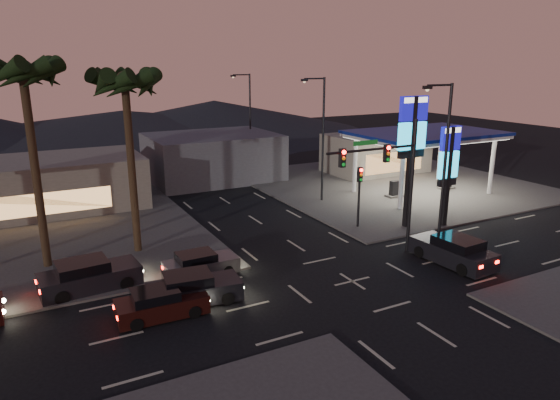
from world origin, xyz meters
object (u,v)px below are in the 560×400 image
traffic_signal_mast (389,170)px  suv_station (454,251)px  gas_station (425,136)px  pylon_sign_tall (412,136)px  car_lane_a_mid (160,304)px  car_lane_b_front (200,265)px  car_lane_a_front (193,289)px  pylon_sign_short (449,161)px  car_lane_b_mid (89,276)px

traffic_signal_mast → suv_station: traffic_signal_mast is taller
gas_station → pylon_sign_tall: (-7.50, -6.50, 1.31)m
pylon_sign_tall → suv_station: (-2.00, -6.19, -5.64)m
car_lane_a_mid → car_lane_b_front: 4.67m
pylon_sign_tall → car_lane_a_front: size_ratio=1.92×
gas_station → pylon_sign_short: bearing=-123.7°
suv_station → pylon_sign_tall: bearing=72.1°
car_lane_b_front → car_lane_b_mid: size_ratio=0.80×
pylon_sign_tall → car_lane_b_mid: size_ratio=1.78×
car_lane_b_mid → suv_station: size_ratio=1.02×
gas_station → car_lane_b_front: gas_station is taller
car_lane_b_front → pylon_sign_tall: bearing=3.8°
pylon_sign_tall → car_lane_b_front: 16.38m
traffic_signal_mast → car_lane_b_mid: traffic_signal_mast is taller
pylon_sign_tall → traffic_signal_mast: size_ratio=1.12×
gas_station → car_lane_a_front: (-24.12, -10.35, -4.40)m
traffic_signal_mast → car_lane_a_mid: 14.42m
pylon_sign_tall → pylon_sign_short: pylon_sign_tall is taller
traffic_signal_mast → car_lane_b_mid: 17.04m
car_lane_b_front → suv_station: 14.27m
car_lane_b_mid → traffic_signal_mast: bearing=-11.8°
gas_station → car_lane_a_front: 26.61m
traffic_signal_mast → car_lane_a_front: (-11.88, -0.33, -4.54)m
traffic_signal_mast → car_lane_a_front: bearing=-178.4°
car_lane_a_front → gas_station: bearing=23.2°
gas_station → traffic_signal_mast: size_ratio=1.53×
pylon_sign_tall → traffic_signal_mast: (-4.74, -3.51, -1.17)m
car_lane_a_front → suv_station: size_ratio=0.94×
car_lane_b_front → car_lane_b_mid: bearing=171.1°
car_lane_a_mid → car_lane_b_front: size_ratio=1.03×
car_lane_a_mid → car_lane_b_mid: car_lane_b_mid is taller
car_lane_a_front → car_lane_b_front: 3.13m
car_lane_a_front → car_lane_b_mid: bearing=138.7°
suv_station → car_lane_a_front: bearing=170.9°
pylon_sign_tall → pylon_sign_short: bearing=-21.8°
suv_station → pylon_sign_short: bearing=49.1°
car_lane_a_front → car_lane_a_mid: 1.88m
pylon_sign_short → suv_station: size_ratio=1.41×
car_lane_b_front → car_lane_a_mid: bearing=-131.2°
pylon_sign_short → car_lane_a_mid: size_ratio=1.67×
pylon_sign_tall → suv_station: size_ratio=1.81×
traffic_signal_mast → car_lane_b_front: 11.79m
pylon_sign_short → car_lane_b_front: bearing=-180.0°
car_lane_a_mid → car_lane_b_front: car_lane_a_mid is taller
car_lane_a_front → car_lane_b_front: bearing=64.9°
gas_station → car_lane_a_front: gas_station is taller
traffic_signal_mast → car_lane_b_mid: (-16.09, 3.37, -4.48)m
pylon_sign_tall → car_lane_a_mid: pylon_sign_tall is taller
gas_station → suv_station: (-9.50, -12.69, -4.33)m
car_lane_b_front → car_lane_b_mid: (-5.54, 0.87, 0.14)m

